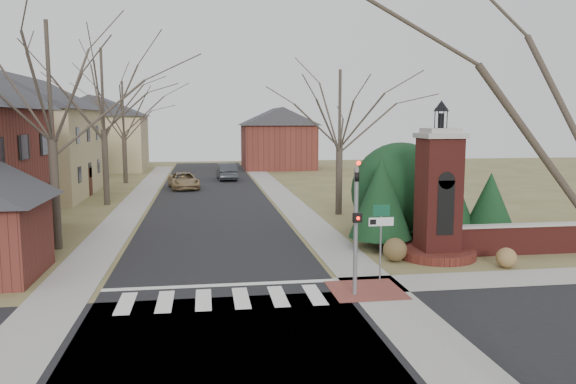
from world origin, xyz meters
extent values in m
plane|color=brown|center=(0.00, 0.00, 0.00)|extent=(120.00, 120.00, 0.00)
cube|color=black|center=(0.00, 22.00, 0.01)|extent=(8.00, 70.00, 0.01)
cube|color=black|center=(0.00, -3.00, 0.01)|extent=(120.00, 8.00, 0.01)
cube|color=silver|center=(0.00, 0.80, 0.01)|extent=(8.00, 2.20, 0.02)
cube|color=silver|center=(0.00, 2.30, 0.01)|extent=(8.00, 0.35, 0.02)
cube|color=gray|center=(5.20, 22.00, 0.01)|extent=(2.00, 60.00, 0.02)
cube|color=gray|center=(-5.20, 22.00, 0.01)|extent=(2.00, 60.00, 0.02)
cube|color=brown|center=(4.80, 1.00, 0.01)|extent=(2.40, 2.40, 0.02)
cylinder|color=slate|center=(4.30, 0.60, 2.10)|extent=(0.14, 0.14, 4.20)
imported|color=black|center=(4.30, 0.60, 4.05)|extent=(0.15, 0.18, 0.90)
sphere|color=#FF0C05|center=(4.30, 0.38, 4.35)|extent=(0.14, 0.14, 0.14)
cube|color=black|center=(4.30, 0.42, 2.60)|extent=(0.28, 0.16, 0.30)
sphere|color=#FF0C05|center=(4.30, 0.33, 2.60)|extent=(0.11, 0.11, 0.11)
cylinder|color=slate|center=(5.60, 2.00, 1.30)|extent=(0.06, 0.06, 2.60)
cube|color=silver|center=(5.60, 1.98, 2.15)|extent=(0.90, 0.03, 0.30)
cube|color=black|center=(5.30, 1.97, 2.15)|extent=(0.22, 0.02, 0.18)
cube|color=#0F4A2F|center=(5.60, 1.98, 2.55)|extent=(0.60, 0.03, 0.40)
cylinder|color=maroon|center=(9.00, 5.00, 0.18)|extent=(3.20, 3.20, 0.36)
cube|color=maroon|center=(9.00, 5.00, 2.50)|extent=(1.50, 1.50, 5.00)
cube|color=black|center=(9.00, 4.28, 2.20)|extent=(0.70, 0.10, 2.20)
cube|color=gray|center=(9.00, 5.00, 5.05)|extent=(1.70, 1.70, 0.20)
cube|color=gray|center=(9.00, 5.00, 5.25)|extent=(1.30, 1.30, 0.20)
cylinder|color=black|center=(9.00, 5.00, 5.65)|extent=(0.20, 0.20, 0.60)
cone|color=black|center=(9.00, 5.00, 6.25)|extent=(0.64, 0.64, 0.45)
cube|color=maroon|center=(13.50, 5.00, 0.60)|extent=(7.50, 0.40, 1.20)
cube|color=gray|center=(13.50, 5.00, 1.25)|extent=(7.50, 0.50, 0.10)
cube|color=tan|center=(-13.50, 27.00, 3.20)|extent=(9.00, 12.00, 6.40)
cube|color=tan|center=(-12.00, 48.00, 3.00)|extent=(10.00, 8.00, 6.00)
cube|color=tan|center=(-14.80, 46.40, 6.99)|extent=(0.75, 0.75, 3.08)
cube|color=#5E271F|center=(8.00, 48.00, 2.50)|extent=(8.00, 8.00, 5.00)
cube|color=#5E271F|center=(5.76, 46.40, 5.90)|extent=(0.75, 0.75, 2.80)
cylinder|color=#473D33|center=(7.20, 7.00, 0.25)|extent=(0.20, 0.20, 0.50)
cone|color=black|center=(7.20, 7.00, 2.30)|extent=(2.80, 2.80, 3.60)
cylinder|color=#473D33|center=(10.50, 8.20, 0.25)|extent=(0.20, 0.20, 0.50)
cone|color=black|center=(10.50, 8.20, 2.60)|extent=(3.40, 3.40, 4.20)
cylinder|color=#473D33|center=(12.50, 7.20, 0.25)|extent=(0.20, 0.20, 0.50)
cone|color=black|center=(12.50, 7.20, 1.90)|extent=(2.40, 2.40, 2.80)
sphere|color=black|center=(9.00, 9.50, 2.40)|extent=(4.80, 4.80, 4.80)
cylinder|color=#473D33|center=(-7.00, 9.00, 2.42)|extent=(0.40, 0.40, 4.83)
cylinder|color=#473D33|center=(-7.00, 22.00, 2.52)|extent=(0.40, 0.40, 5.04)
cylinder|color=#473D33|center=(-7.50, 35.00, 2.21)|extent=(0.40, 0.40, 4.41)
cylinder|color=#473D33|center=(7.50, 16.00, 2.10)|extent=(0.40, 0.40, 4.20)
imported|color=olive|center=(-2.19, 30.03, 0.67)|extent=(2.93, 5.09, 1.34)
imported|color=#33373B|center=(1.60, 36.37, 0.78)|extent=(1.91, 4.82, 1.56)
sphere|color=brown|center=(7.06, 4.60, 0.48)|extent=(0.96, 0.96, 0.96)
sphere|color=olive|center=(11.00, 3.03, 0.39)|extent=(0.79, 0.79, 0.79)
camera|label=1|loc=(-0.49, -16.64, 5.73)|focal=35.00mm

